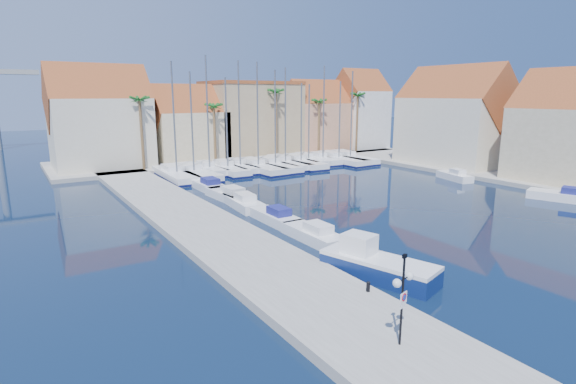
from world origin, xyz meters
The scene contains 38 objects.
ground centered at (0.00, 0.00, 0.00)m, with size 260.00×260.00×0.00m, color black.
quay_west centered at (-9.00, 13.50, 0.25)m, with size 6.00×77.00×0.50m, color gray.
shore_north centered at (10.00, 48.00, 0.25)m, with size 54.00×16.00×0.50m, color gray.
shore_east centered at (32.00, 15.00, 0.25)m, with size 12.00×60.00×0.50m, color gray.
lamp_post centered at (-8.84, -5.57, 2.95)m, with size 1.24×0.57×3.73m.
bollard centered at (-6.60, -1.30, 0.74)m, with size 0.20×0.20×0.49m, color black.
fishing_boat centered at (-4.25, 0.69, 0.76)m, with size 4.02×6.89×2.29m.
motorboat_west_0 centered at (-3.46, 7.68, 0.51)m, with size 1.82×5.68×1.40m.
motorboat_west_1 centered at (-3.40, 12.96, 0.51)m, with size 1.80×5.53×1.40m.
motorboat_west_2 centered at (-3.34, 18.88, 0.51)m, with size 2.42×6.18×1.40m.
motorboat_west_3 centered at (-3.09, 22.12, 0.51)m, with size 2.48×6.75×1.40m.
motorboat_west_4 centered at (-3.05, 27.60, 0.51)m, with size 2.08×6.33×1.40m.
motorboat_east_0 centered at (24.03, 4.31, 0.51)m, with size 4.24×7.09×1.40m.
motorboat_east_1 centered at (23.98, 17.19, 0.51)m, with size 2.80×5.24×1.40m.
sailboat_0 centered at (-3.96, 35.68, 0.58)m, with size 3.27×11.24×13.72m.
sailboat_1 centered at (-1.86, 35.73, 0.56)m, with size 3.55×11.79×12.62m.
sailboat_2 centered at (0.71, 36.80, 0.67)m, with size 2.65×8.22×14.66m.
sailboat_3 centered at (2.94, 36.19, 0.58)m, with size 2.80×10.00×12.07m.
sailboat_4 centered at (5.01, 36.64, 0.63)m, with size 2.80×9.08×14.18m.
sailboat_5 centered at (6.95, 35.56, 0.58)m, with size 3.78×11.95×14.01m.
sailboat_6 centered at (9.55, 35.38, 0.58)m, with size 3.21×11.17×13.12m.
sailboat_7 centered at (11.66, 36.28, 0.58)m, with size 3.37×11.12×13.51m.
sailboat_8 centered at (14.02, 35.83, 0.56)m, with size 3.70×11.45×11.50m.
sailboat_9 centered at (16.08, 36.78, 0.59)m, with size 3.06×8.96×11.41m.
sailboat_10 centered at (18.26, 36.22, 0.65)m, with size 2.84×8.38×13.96m.
sailboat_11 centered at (20.49, 35.62, 0.56)m, with size 3.88×12.14×11.84m.
sailboat_12 centered at (22.72, 35.54, 0.57)m, with size 3.73×11.74×13.28m.
building_0 centered at (-10.00, 47.00, 6.52)m, with size 12.30×9.00×13.50m.
building_1 centered at (2.00, 47.00, 5.30)m, with size 10.30×8.00×11.00m.
building_2 centered at (13.00, 48.00, 6.26)m, with size 14.20×10.20×11.50m.
building_3 centered at (25.00, 47.00, 5.86)m, with size 10.30×8.00×12.00m.
building_4 centered at (34.00, 46.00, 6.97)m, with size 8.30×8.00×14.00m.
building_6 centered at (32.00, 24.00, 6.52)m, with size 9.00×14.30×13.50m.
palm_0 centered at (-6.00, 42.00, 9.08)m, with size 2.60×2.60×10.15m.
palm_1 centered at (4.00, 42.00, 8.14)m, with size 2.60×2.60×9.15m.
palm_2 centered at (14.00, 42.00, 10.02)m, with size 2.60×2.60×11.15m.
palm_3 centered at (22.00, 42.00, 8.61)m, with size 2.60×2.60×9.65m.
palm_4 centered at (30.00, 42.00, 9.55)m, with size 2.60×2.60×10.65m.
Camera 1 is at (-20.99, -16.61, 10.06)m, focal length 28.00 mm.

